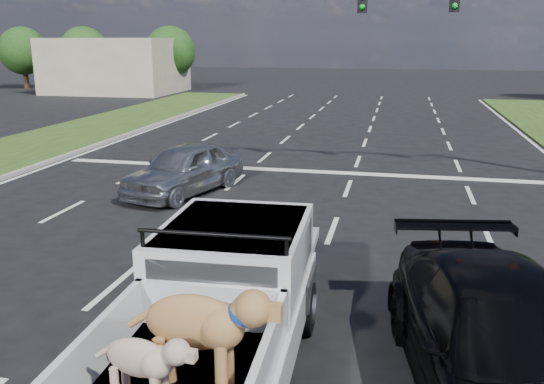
% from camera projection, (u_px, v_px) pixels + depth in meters
% --- Properties ---
extents(ground, '(160.00, 160.00, 0.00)m').
position_uv_depth(ground, '(205.00, 295.00, 10.03)').
color(ground, black).
rests_on(ground, ground).
extents(road_markings, '(17.75, 60.00, 0.01)m').
position_uv_depth(road_markings, '(281.00, 197.00, 16.22)').
color(road_markings, silver).
rests_on(road_markings, ground).
extents(traffic_signal, '(9.11, 0.31, 7.00)m').
position_uv_depth(traffic_signal, '(543.00, 25.00, 17.22)').
color(traffic_signal, black).
rests_on(traffic_signal, ground).
extents(building_left, '(10.00, 8.00, 4.40)m').
position_uv_depth(building_left, '(116.00, 65.00, 47.60)').
color(building_left, '#BFAF92').
rests_on(building_left, ground).
extents(tree_far_a, '(4.20, 4.20, 5.40)m').
position_uv_depth(tree_far_a, '(23.00, 51.00, 51.30)').
color(tree_far_a, '#332114').
rests_on(tree_far_a, ground).
extents(tree_far_b, '(4.20, 4.20, 5.40)m').
position_uv_depth(tree_far_b, '(84.00, 51.00, 50.05)').
color(tree_far_b, '#332114').
rests_on(tree_far_b, ground).
extents(tree_far_c, '(4.20, 4.20, 5.40)m').
position_uv_depth(tree_far_c, '(170.00, 52.00, 48.38)').
color(tree_far_c, '#332114').
rests_on(tree_far_c, ground).
extents(pickup_truck, '(2.32, 5.69, 2.10)m').
position_uv_depth(pickup_truck, '(215.00, 319.00, 7.07)').
color(pickup_truck, black).
rests_on(pickup_truck, ground).
extents(silver_sedan, '(2.85, 4.54, 1.44)m').
position_uv_depth(silver_sedan, '(184.00, 169.00, 16.52)').
color(silver_sedan, '#A2A5A9').
rests_on(silver_sedan, ground).
extents(black_coupe, '(3.09, 5.74, 1.58)m').
position_uv_depth(black_coupe, '(505.00, 347.00, 6.83)').
color(black_coupe, black).
rests_on(black_coupe, ground).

